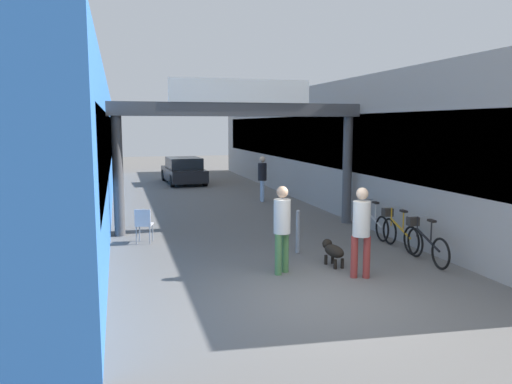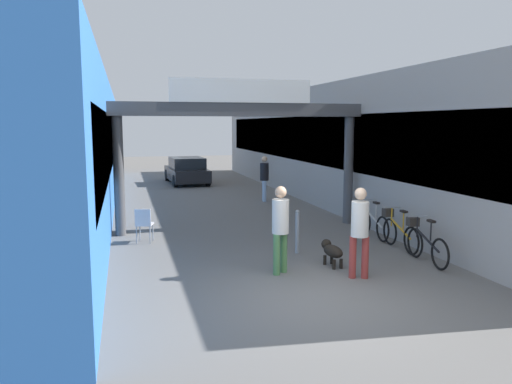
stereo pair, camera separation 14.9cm
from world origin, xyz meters
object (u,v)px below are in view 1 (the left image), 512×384
bicycle_silver_third (371,220)px  parked_car_black (184,171)px  pedestrian_with_dog (361,226)px  bicycle_black_nearest (425,242)px  bicycle_orange_second (398,231)px  cafe_chair_aluminium_nearer (144,222)px  pedestrian_companion (282,224)px  pedestrian_carrying_crate (262,175)px  bollard_post_metal (298,231)px  dog_on_leash (333,250)px

bicycle_silver_third → parked_car_black: (-3.29, 13.53, 0.21)m
pedestrian_with_dog → bicycle_black_nearest: pedestrian_with_dog is taller
bicycle_orange_second → cafe_chair_aluminium_nearer: size_ratio=1.90×
pedestrian_companion → pedestrian_carrying_crate: size_ratio=1.01×
pedestrian_with_dog → parked_car_black: pedestrian_with_dog is taller
bicycle_black_nearest → bicycle_orange_second: (0.07, 1.22, 0.00)m
bollard_post_metal → parked_car_black: parked_car_black is taller
cafe_chair_aluminium_nearer → parked_car_black: (2.64, 12.70, 0.10)m
bicycle_black_nearest → bollard_post_metal: size_ratio=1.64×
dog_on_leash → bicycle_black_nearest: 2.10m
parked_car_black → bicycle_orange_second: bearing=-77.5°
pedestrian_carrying_crate → bicycle_silver_third: size_ratio=1.04×
pedestrian_companion → bicycle_orange_second: pedestrian_companion is taller
bicycle_black_nearest → bicycle_silver_third: (0.07, 2.56, 0.00)m
pedestrian_companion → cafe_chair_aluminium_nearer: size_ratio=2.00×
bollard_post_metal → cafe_chair_aluminium_nearer: bearing=150.4°
pedestrian_companion → bicycle_silver_third: 4.28m
bicycle_black_nearest → parked_car_black: (-3.22, 16.08, 0.21)m
bicycle_orange_second → parked_car_black: parked_car_black is taller
bollard_post_metal → parked_car_black: 14.67m
bicycle_orange_second → bollard_post_metal: bollard_post_metal is taller
pedestrian_with_dog → pedestrian_carrying_crate: (0.90, 10.00, -0.02)m
pedestrian_carrying_crate → dog_on_leash: bearing=-96.7°
pedestrian_companion → pedestrian_carrying_crate: pedestrian_companion is taller
bollard_post_metal → parked_car_black: (-0.79, 14.65, 0.12)m
bicycle_black_nearest → bicycle_silver_third: size_ratio=1.00×
pedestrian_with_dog → parked_car_black: (-1.31, 16.77, -0.39)m
bicycle_black_nearest → bicycle_orange_second: bearing=86.6°
pedestrian_companion → parked_car_black: bearing=89.7°
bicycle_silver_third → parked_car_black: 13.92m
bicycle_black_nearest → cafe_chair_aluminium_nearer: bicycle_black_nearest is taller
bicycle_orange_second → parked_car_black: size_ratio=0.41×
pedestrian_with_dog → pedestrian_carrying_crate: size_ratio=1.02×
bicycle_orange_second → bicycle_silver_third: 1.34m
dog_on_leash → bicycle_black_nearest: (2.08, -0.24, 0.10)m
parked_car_black → dog_on_leash: bearing=-85.9°
cafe_chair_aluminium_nearer → bollard_post_metal: bearing=-29.6°
dog_on_leash → pedestrian_carrying_crate: bearing=83.3°
dog_on_leash → bicycle_orange_second: bicycle_orange_second is taller
bicycle_silver_third → pedestrian_companion: bearing=-142.9°
pedestrian_carrying_crate → bicycle_black_nearest: (1.01, -9.31, -0.57)m
pedestrian_with_dog → parked_car_black: bearing=94.5°
pedestrian_with_dog → pedestrian_companion: bearing=153.9°
bollard_post_metal → cafe_chair_aluminium_nearer: 3.94m
pedestrian_with_dog → bicycle_black_nearest: bearing=19.8°
pedestrian_with_dog → bicycle_orange_second: size_ratio=1.06×
cafe_chair_aluminium_nearer → parked_car_black: size_ratio=0.22×
bollard_post_metal → cafe_chair_aluminium_nearer: (-3.43, 1.95, 0.02)m
bicycle_silver_third → cafe_chair_aluminium_nearer: bicycle_silver_third is taller
pedestrian_with_dog → pedestrian_carrying_crate: bearing=84.8°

